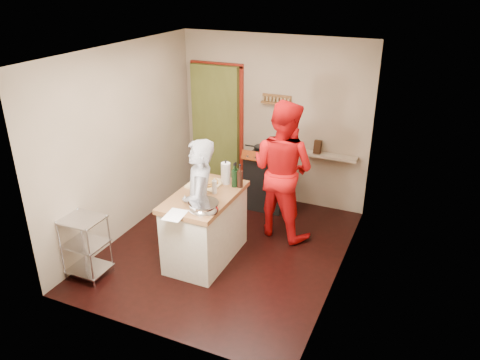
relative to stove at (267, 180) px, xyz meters
name	(u,v)px	position (x,y,z in m)	size (l,w,h in m)	color
floor	(226,249)	(-0.05, -1.42, -0.45)	(3.50, 3.50, 0.00)	black
back_wall	(236,126)	(-0.69, 0.36, 0.68)	(3.00, 0.44, 2.60)	tan
left_wall	(124,143)	(-1.55, -1.42, 0.85)	(0.04, 3.50, 2.60)	tan
right_wall	(346,179)	(1.45, -1.42, 0.85)	(0.04, 3.50, 2.60)	tan
ceiling	(223,50)	(-0.05, -1.42, 2.16)	(3.00, 3.50, 0.02)	white
stove	(267,180)	(0.00, 0.00, 0.00)	(0.60, 0.63, 1.00)	black
wire_shelving	(85,244)	(-1.33, -2.62, -0.01)	(0.48, 0.40, 0.80)	silver
island	(206,225)	(-0.19, -1.70, 0.03)	(0.73, 1.37, 1.22)	beige
person_stripe	(200,206)	(-0.17, -1.87, 0.39)	(0.61, 0.40, 1.68)	silver
person_red	(283,170)	(0.47, -0.69, 0.51)	(0.94, 0.73, 1.92)	red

